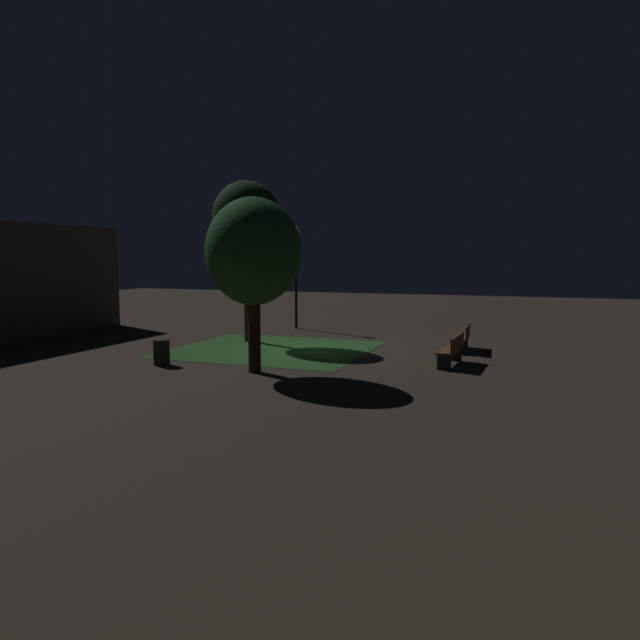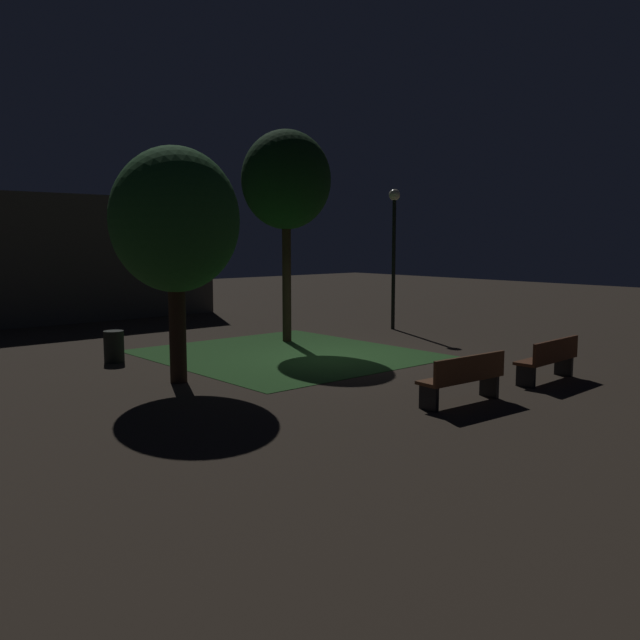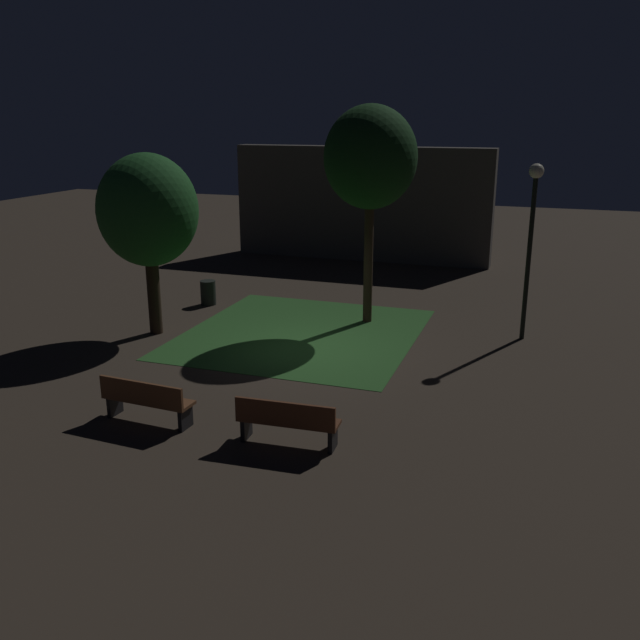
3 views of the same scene
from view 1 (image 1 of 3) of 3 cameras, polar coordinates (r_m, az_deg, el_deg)
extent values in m
plane|color=#3D3328|center=(19.47, -1.00, -2.88)|extent=(60.00, 60.00, 0.00)
cube|color=#2D6028|center=(19.39, -4.80, -2.92)|extent=(5.97, 6.48, 0.01)
cube|color=brown|center=(16.84, 12.87, -2.93)|extent=(1.83, 0.59, 0.06)
cube|color=brown|center=(16.76, 13.60, -2.19)|extent=(1.80, 0.17, 0.40)
cube|color=black|center=(16.10, 12.31, -4.19)|extent=(0.10, 0.39, 0.42)
cube|color=black|center=(17.65, 13.35, -3.31)|extent=(0.10, 0.39, 0.42)
cube|color=brown|center=(19.61, 13.96, -1.67)|extent=(1.82, 0.58, 0.06)
cube|color=brown|center=(19.57, 14.59, -1.02)|extent=(1.80, 0.16, 0.40)
cube|color=black|center=(18.86, 13.79, -2.71)|extent=(0.10, 0.39, 0.42)
cube|color=black|center=(20.44, 14.07, -2.03)|extent=(0.10, 0.39, 0.42)
cylinder|color=#38281C|center=(21.11, -7.28, 3.00)|extent=(0.25, 0.25, 3.82)
ellipsoid|color=#143816|center=(21.13, -7.38, 10.04)|extent=(2.47, 2.47, 2.71)
cylinder|color=#2D2116|center=(15.41, -6.60, -0.54)|extent=(0.34, 0.34, 2.56)
ellipsoid|color=#1E5623|center=(15.31, -6.69, 6.83)|extent=(2.55, 2.55, 2.86)
cylinder|color=black|center=(24.83, -2.41, 3.87)|extent=(0.12, 0.12, 4.12)
sphere|color=#F2EDCC|center=(24.83, -2.43, 8.97)|extent=(0.36, 0.36, 0.36)
cylinder|color=black|center=(17.07, -15.58, -3.14)|extent=(0.47, 0.47, 0.74)
cube|color=#4C4742|center=(24.26, -28.00, 3.43)|extent=(10.22, 0.80, 4.41)
camera|label=2|loc=(8.59, 55.31, 2.08)|focal=37.56mm
camera|label=3|loc=(24.85, 39.89, 10.55)|focal=38.37mm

